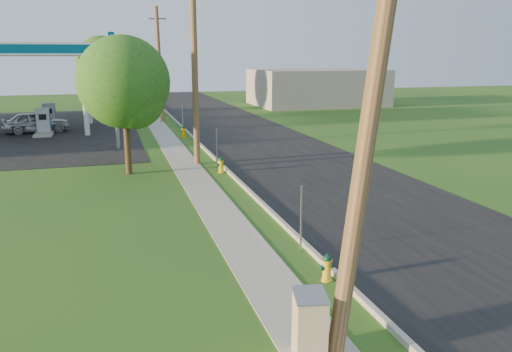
{
  "coord_description": "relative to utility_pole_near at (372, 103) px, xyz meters",
  "views": [
    {
      "loc": [
        -4.81,
        -8.52,
        5.58
      ],
      "look_at": [
        0.0,
        8.0,
        1.4
      ],
      "focal_mm": 35.0,
      "sensor_mm": 36.0,
      "label": 1
    }
  ],
  "objects": [
    {
      "name": "ground_plane",
      "position": [
        0.6,
        1.0,
        -4.8
      ],
      "size": [
        140.0,
        140.0,
        0.0
      ],
      "primitive_type": "plane",
      "color": "#244F1A",
      "rests_on": "ground"
    },
    {
      "name": "road",
      "position": [
        5.1,
        11.0,
        -4.79
      ],
      "size": [
        8.0,
        120.0,
        0.02
      ],
      "primitive_type": "cube",
      "color": "black",
      "rests_on": "ground"
    },
    {
      "name": "curb",
      "position": [
        1.1,
        11.0,
        -4.73
      ],
      "size": [
        0.15,
        120.0,
        0.15
      ],
      "primitive_type": "cube",
      "color": "#9E9C91",
      "rests_on": "ground"
    },
    {
      "name": "sidewalk",
      "position": [
        -0.65,
        11.0,
        -4.79
      ],
      "size": [
        1.5,
        120.0,
        0.03
      ],
      "primitive_type": "cube",
      "color": "gray",
      "rests_on": "ground"
    },
    {
      "name": "utility_pole_near",
      "position": [
        0.0,
        0.0,
        0.0
      ],
      "size": [
        1.4,
        0.32,
        9.48
      ],
      "color": "brown",
      "rests_on": "ground"
    },
    {
      "name": "utility_pole_mid",
      "position": [
        -0.0,
        18.0,
        0.15
      ],
      "size": [
        1.4,
        0.32,
        9.8
      ],
      "color": "brown",
      "rests_on": "ground"
    },
    {
      "name": "utility_pole_far",
      "position": [
        -0.0,
        36.0,
        0.0
      ],
      "size": [
        1.4,
        0.32,
        9.5
      ],
      "color": "brown",
      "rests_on": "ground"
    },
    {
      "name": "sign_post_near",
      "position": [
        0.85,
        5.2,
        -3.8
      ],
      "size": [
        0.05,
        0.04,
        2.0
      ],
      "primitive_type": "cube",
      "color": "gray",
      "rests_on": "ground"
    },
    {
      "name": "sign_post_mid",
      "position": [
        0.85,
        17.0,
        -3.8
      ],
      "size": [
        0.05,
        0.04,
        2.0
      ],
      "primitive_type": "cube",
      "color": "gray",
      "rests_on": "ground"
    },
    {
      "name": "sign_post_far",
      "position": [
        0.85,
        29.2,
        -3.8
      ],
      "size": [
        0.05,
        0.04,
        2.0
      ],
      "primitive_type": "cube",
      "color": "gray",
      "rests_on": "ground"
    },
    {
      "name": "fuel_pump_ne",
      "position": [
        -8.9,
        31.0,
        -4.08
      ],
      "size": [
        1.2,
        3.2,
        1.9
      ],
      "color": "#9E9C91",
      "rests_on": "ground"
    },
    {
      "name": "fuel_pump_se",
      "position": [
        -8.9,
        35.0,
        -4.08
      ],
      "size": [
        1.2,
        3.2,
        1.9
      ],
      "color": "#9E9C91",
      "rests_on": "ground"
    },
    {
      "name": "price_pylon",
      "position": [
        -3.9,
        23.5,
        0.63
      ],
      "size": [
        0.34,
        2.04,
        6.85
      ],
      "color": "gray",
      "rests_on": "ground"
    },
    {
      "name": "distant_building",
      "position": [
        18.6,
        46.0,
        -2.8
      ],
      "size": [
        14.0,
        10.0,
        4.0
      ],
      "primitive_type": "cube",
      "color": "gray",
      "rests_on": "ground"
    },
    {
      "name": "tree_verge",
      "position": [
        -3.45,
        16.62,
        -0.61
      ],
      "size": [
        4.29,
        4.29,
        6.51
      ],
      "color": "#3C2A16",
      "rests_on": "ground"
    },
    {
      "name": "tree_lot",
      "position": [
        -4.6,
        43.9,
        -0.03
      ],
      "size": [
        4.89,
        4.89,
        7.41
      ],
      "color": "#3C2A16",
      "rests_on": "ground"
    },
    {
      "name": "hydrant_near",
      "position": [
        0.77,
        3.19,
        -4.44
      ],
      "size": [
        0.38,
        0.34,
        0.73
      ],
      "color": "gold",
      "rests_on": "ground"
    },
    {
      "name": "hydrant_mid",
      "position": [
        0.77,
        15.68,
        -4.41
      ],
      "size": [
        0.41,
        0.36,
        0.8
      ],
      "color": "gold",
      "rests_on": "ground"
    },
    {
      "name": "hydrant_far",
      "position": [
        0.57,
        27.02,
        -4.41
      ],
      "size": [
        0.42,
        0.38,
        0.81
      ],
      "color": "#EBAE00",
      "rests_on": "ground"
    },
    {
      "name": "utility_cabinet",
      "position": [
        -0.93,
        0.19,
        -4.13
      ],
      "size": [
        0.75,
        0.89,
        1.34
      ],
      "color": "tan",
      "rests_on": "ground"
    },
    {
      "name": "car_silver",
      "position": [
        -9.56,
        32.16,
        -4.02
      ],
      "size": [
        4.85,
        2.64,
        1.56
      ],
      "primitive_type": "imported",
      "rotation": [
        0.0,
        0.0,
        1.75
      ],
      "color": "#A8AAAF",
      "rests_on": "ground"
    }
  ]
}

